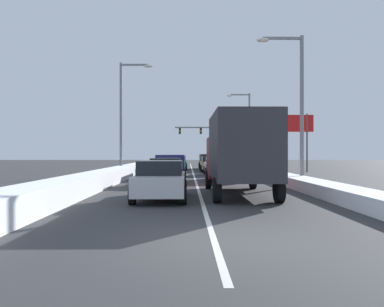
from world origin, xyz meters
name	(u,v)px	position (x,y,z in m)	size (l,w,h in m)	color
ground_plane	(194,176)	(0.00, 21.21, 0.00)	(137.84, 137.84, 0.00)	#333335
lane_stripe_between_right_lane_and_center_lane	(193,173)	(0.00, 26.51, 0.00)	(0.14, 58.32, 0.01)	silver
snow_bank_right_shoulder	(251,170)	(5.30, 26.51, 0.27)	(1.36, 58.32, 0.54)	white
snow_bank_left_shoulder	(135,168)	(-5.30, 26.51, 0.40)	(1.50, 58.32, 0.80)	white
box_truck_right_lane_nearest	(239,151)	(1.65, 8.29, 1.90)	(2.53, 7.20, 3.36)	maroon
sedan_charcoal_right_lane_second	(222,169)	(1.72, 16.37, 0.76)	(2.00, 4.50, 1.51)	#38383D
sedan_white_right_lane_third	(216,166)	(1.86, 22.93, 0.76)	(2.00, 4.50, 1.51)	silver
sedan_tan_right_lane_fourth	(210,164)	(1.73, 28.84, 0.76)	(2.00, 4.50, 1.51)	#937F60
suv_black_right_lane_fifth	(209,160)	(1.90, 34.66, 1.02)	(2.16, 4.90, 1.67)	black
sedan_silver_center_lane_nearest	(161,180)	(-1.56, 6.92, 0.76)	(2.00, 4.50, 1.51)	#B7BABF
sedan_red_center_lane_second	(166,171)	(-1.76, 13.85, 0.76)	(2.00, 4.50, 1.51)	maroon
suv_navy_center_lane_third	(171,164)	(-1.71, 19.91, 1.02)	(2.16, 4.90, 1.67)	navy
sedan_gray_center_lane_fourth	(172,165)	(-1.87, 25.79, 0.76)	(2.00, 4.50, 1.51)	slate
sedan_green_center_lane_fifth	(178,163)	(-1.52, 31.99, 0.76)	(2.00, 4.50, 1.51)	#1E5633
traffic_light_gantry	(206,136)	(2.57, 53.00, 4.50)	(7.54, 0.47, 6.20)	slate
street_lamp_right_near	(296,96)	(5.53, 13.25, 5.00)	(2.66, 0.36, 8.37)	gray
street_lamp_right_mid	(246,124)	(6.14, 34.46, 5.08)	(2.66, 0.36, 8.52)	gray
street_lamp_left_mid	(125,109)	(-5.52, 22.47, 5.34)	(2.66, 0.36, 9.03)	gray
roadside_sign_right	(296,129)	(9.76, 27.48, 4.02)	(3.20, 0.16, 5.50)	#59595B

